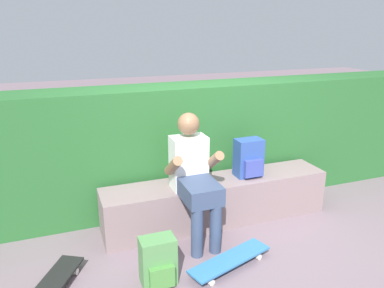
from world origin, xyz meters
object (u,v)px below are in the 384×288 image
(skateboard_near_person, at_px, (230,260))
(backpack_on_ground, at_px, (158,262))
(person_skater, at_px, (194,174))
(skateboard_beside_bench, at_px, (49,288))
(backpack_on_bench, at_px, (249,158))
(bench_main, at_px, (217,200))

(skateboard_near_person, bearing_deg, backpack_on_ground, 177.78)
(person_skater, bearing_deg, skateboard_beside_bench, -162.64)
(person_skater, xyz_separation_m, skateboard_beside_bench, (-1.34, -0.42, -0.59))
(skateboard_near_person, xyz_separation_m, skateboard_beside_bench, (-1.46, 0.16, 0.00))
(person_skater, height_order, backpack_on_bench, person_skater)
(bench_main, height_order, person_skater, person_skater)
(backpack_on_ground, bearing_deg, bench_main, 41.97)
(backpack_on_ground, bearing_deg, person_skater, 47.14)
(bench_main, bearing_deg, backpack_on_ground, -138.03)
(person_skater, xyz_separation_m, backpack_on_ground, (-0.52, -0.56, -0.47))
(skateboard_near_person, relative_size, backpack_on_ground, 2.06)
(skateboard_near_person, height_order, backpack_on_ground, backpack_on_ground)
(bench_main, xyz_separation_m, skateboard_near_person, (-0.23, -0.80, -0.16))
(bench_main, relative_size, backpack_on_ground, 5.99)
(skateboard_near_person, bearing_deg, person_skater, 100.90)
(skateboard_near_person, distance_m, skateboard_beside_bench, 1.47)
(skateboard_near_person, height_order, backpack_on_bench, backpack_on_bench)
(skateboard_beside_bench, bearing_deg, backpack_on_ground, -9.32)
(bench_main, distance_m, backpack_on_ground, 1.15)
(skateboard_near_person, distance_m, backpack_on_bench, 1.14)
(bench_main, height_order, backpack_on_bench, backpack_on_bench)
(skateboard_beside_bench, bearing_deg, bench_main, 20.64)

